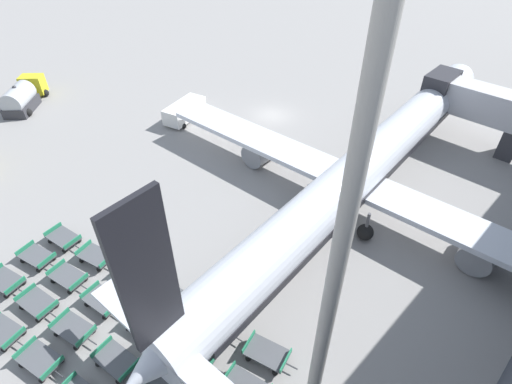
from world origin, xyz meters
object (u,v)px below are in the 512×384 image
(baggage_dolly_row_mid_a_col_d, at_px, (116,361))
(baggage_dolly_row_far_col_f, at_px, (267,353))
(baggage_dolly_row_mid_a_col_b, at_px, (38,303))
(baggage_dolly_row_mid_b_col_a, at_px, (37,257))
(baggage_dolly_row_mid_b_col_c, at_px, (103,301))
(baggage_dolly_row_far_col_d, at_px, (175,298))
(baggage_dolly_row_far_col_c, at_px, (134,274))
(baggage_dolly_row_mid_b_col_e, at_px, (194,356))
(baggage_dolly_row_mid_a_col_a, at_px, (5,281))
(fuel_tanker_secondary, at_px, (23,97))
(service_van, at_px, (185,111))
(baggage_dolly_row_near_col_b, at_px, (3,332))
(apron_light_mast, at_px, (354,179))
(airplane, at_px, (363,170))
(baggage_dolly_row_mid_b_col_b, at_px, (68,277))
(baggage_dolly_row_mid_b_col_d, at_px, (146,324))
(baggage_dolly_row_far_col_e, at_px, (217,325))
(baggage_dolly_row_far_col_a, at_px, (64,238))
(baggage_dolly_row_mid_a_col_c, at_px, (74,329))
(baggage_dolly_row_near_col_c, at_px, (40,360))
(baggage_dolly_row_far_col_b, at_px, (96,256))

(baggage_dolly_row_mid_a_col_d, height_order, baggage_dolly_row_far_col_f, same)
(baggage_dolly_row_mid_a_col_b, distance_m, baggage_dolly_row_mid_b_col_a, 4.32)
(baggage_dolly_row_mid_b_col_c, height_order, baggage_dolly_row_far_col_d, same)
(baggage_dolly_row_far_col_c, height_order, baggage_dolly_row_far_col_d, same)
(baggage_dolly_row_mid_a_col_d, height_order, baggage_dolly_row_mid_b_col_e, same)
(baggage_dolly_row_mid_a_col_a, xyz_separation_m, baggage_dolly_row_mid_a_col_b, (3.33, 0.84, 0.00))
(fuel_tanker_secondary, relative_size, service_van, 1.22)
(baggage_dolly_row_near_col_b, xyz_separation_m, baggage_dolly_row_mid_b_col_e, (9.40, 7.20, 0.00))
(baggage_dolly_row_mid_b_col_a, bearing_deg, baggage_dolly_row_mid_a_col_a, -73.88)
(apron_light_mast, bearing_deg, airplane, 116.32)
(fuel_tanker_secondary, height_order, baggage_dolly_row_mid_b_col_b, fuel_tanker_secondary)
(service_van, bearing_deg, baggage_dolly_row_mid_a_col_d, -44.80)
(baggage_dolly_row_mid_b_col_e, relative_size, apron_light_mast, 0.12)
(service_van, distance_m, baggage_dolly_row_mid_b_col_c, 24.88)
(baggage_dolly_row_mid_b_col_b, bearing_deg, baggage_dolly_row_far_col_d, 32.12)
(baggage_dolly_row_mid_b_col_d, bearing_deg, baggage_dolly_row_far_col_e, 44.76)
(baggage_dolly_row_mid_a_col_d, bearing_deg, baggage_dolly_row_mid_b_col_d, 108.20)
(apron_light_mast, bearing_deg, baggage_dolly_row_far_col_a, -169.95)
(baggage_dolly_row_mid_b_col_e, relative_size, baggage_dolly_row_far_col_a, 1.00)
(baggage_dolly_row_mid_a_col_c, relative_size, baggage_dolly_row_mid_b_col_b, 1.00)
(baggage_dolly_row_mid_b_col_a, bearing_deg, baggage_dolly_row_far_col_e, 22.69)
(service_van, relative_size, baggage_dolly_row_mid_b_col_a, 1.74)
(baggage_dolly_row_far_col_c, bearing_deg, baggage_dolly_row_mid_b_col_e, -5.84)
(fuel_tanker_secondary, distance_m, baggage_dolly_row_mid_b_col_d, 35.98)
(apron_light_mast, bearing_deg, baggage_dolly_row_far_col_c, -172.91)
(baggage_dolly_row_mid_a_col_a, height_order, apron_light_mast, apron_light_mast)
(fuel_tanker_secondary, bearing_deg, baggage_dolly_row_near_col_b, -22.89)
(fuel_tanker_secondary, xyz_separation_m, baggage_dolly_row_far_col_e, (38.54, -3.10, -0.82))
(baggage_dolly_row_near_col_c, height_order, baggage_dolly_row_mid_b_col_c, same)
(baggage_dolly_row_mid_b_col_b, xyz_separation_m, apron_light_mast, (17.04, 5.10, 14.88))
(fuel_tanker_secondary, distance_m, apron_light_mast, 47.80)
(baggage_dolly_row_near_col_c, relative_size, baggage_dolly_row_mid_a_col_a, 1.00)
(fuel_tanker_secondary, height_order, baggage_dolly_row_near_col_b, fuel_tanker_secondary)
(baggage_dolly_row_mid_a_col_d, height_order, apron_light_mast, apron_light_mast)
(service_van, relative_size, baggage_dolly_row_far_col_d, 1.74)
(fuel_tanker_secondary, bearing_deg, service_van, 36.49)
(baggage_dolly_row_far_col_c, distance_m, apron_light_mast, 20.60)
(baggage_dolly_row_near_col_c, distance_m, baggage_dolly_row_mid_a_col_b, 4.19)
(baggage_dolly_row_mid_a_col_d, height_order, baggage_dolly_row_mid_b_col_d, same)
(service_van, bearing_deg, baggage_dolly_row_far_col_b, -54.49)
(airplane, bearing_deg, baggage_dolly_row_mid_a_col_b, -109.38)
(baggage_dolly_row_mid_a_col_b, xyz_separation_m, baggage_dolly_row_mid_b_col_c, (2.78, 3.07, 0.00))
(baggage_dolly_row_mid_a_col_d, distance_m, baggage_dolly_row_far_col_d, 4.98)
(baggage_dolly_row_mid_b_col_c, bearing_deg, baggage_dolly_row_mid_a_col_b, -132.18)
(baggage_dolly_row_near_col_b, xyz_separation_m, baggage_dolly_row_mid_b_col_a, (-4.57, 3.87, 0.00))
(fuel_tanker_secondary, xyz_separation_m, baggage_dolly_row_near_col_c, (33.14, -11.70, -0.82))
(baggage_dolly_row_mid_b_col_c, relative_size, baggage_dolly_row_mid_b_col_d, 1.00)
(baggage_dolly_row_mid_a_col_c, xyz_separation_m, apron_light_mast, (12.95, 6.64, 14.88))
(baggage_dolly_row_mid_a_col_c, distance_m, baggage_dolly_row_far_col_c, 5.02)
(baggage_dolly_row_mid_a_col_d, relative_size, baggage_dolly_row_far_col_a, 1.00)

